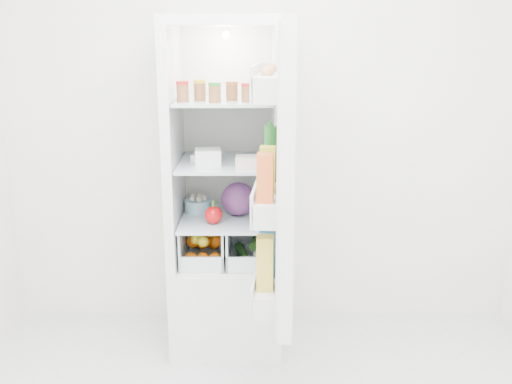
{
  "coord_description": "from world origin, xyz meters",
  "views": [
    {
      "loc": [
        -0.04,
        -1.79,
        1.7
      ],
      "look_at": [
        -0.04,
        0.95,
        0.95
      ],
      "focal_mm": 40.0,
      "sensor_mm": 36.0,
      "label": 1
    }
  ],
  "objects_px": {
    "refrigerator": "(227,227)",
    "mushroom_bowl": "(198,206)",
    "red_cabbage": "(238,199)",
    "fridge_door": "(282,181)"
  },
  "relations": [
    {
      "from": "red_cabbage",
      "to": "mushroom_bowl",
      "type": "relative_size",
      "value": 1.25
    },
    {
      "from": "refrigerator",
      "to": "red_cabbage",
      "type": "xyz_separation_m",
      "value": [
        0.06,
        -0.03,
        0.17
      ]
    },
    {
      "from": "red_cabbage",
      "to": "fridge_door",
      "type": "xyz_separation_m",
      "value": [
        0.21,
        -0.61,
        0.25
      ]
    },
    {
      "from": "refrigerator",
      "to": "mushroom_bowl",
      "type": "height_order",
      "value": "refrigerator"
    },
    {
      "from": "refrigerator",
      "to": "fridge_door",
      "type": "xyz_separation_m",
      "value": [
        0.27,
        -0.64,
        0.43
      ]
    },
    {
      "from": "refrigerator",
      "to": "mushroom_bowl",
      "type": "relative_size",
      "value": 12.18
    },
    {
      "from": "red_cabbage",
      "to": "mushroom_bowl",
      "type": "height_order",
      "value": "red_cabbage"
    },
    {
      "from": "fridge_door",
      "to": "refrigerator",
      "type": "bearing_deg",
      "value": 28.35
    },
    {
      "from": "mushroom_bowl",
      "to": "fridge_door",
      "type": "height_order",
      "value": "fridge_door"
    },
    {
      "from": "red_cabbage",
      "to": "mushroom_bowl",
      "type": "xyz_separation_m",
      "value": [
        -0.23,
        0.06,
        -0.06
      ]
    }
  ]
}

